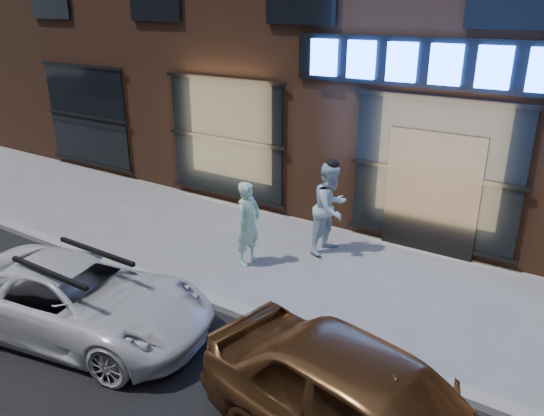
# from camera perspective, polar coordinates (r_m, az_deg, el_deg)

# --- Properties ---
(ground) EXTENTS (90.00, 90.00, 0.00)m
(ground) POSITION_cam_1_polar(r_m,az_deg,el_deg) (7.82, 6.85, -14.98)
(ground) COLOR slate
(ground) RESTS_ON ground
(curb) EXTENTS (60.00, 0.25, 0.12)m
(curb) POSITION_cam_1_polar(r_m,az_deg,el_deg) (7.79, 6.87, -14.63)
(curb) COLOR gray
(curb) RESTS_ON ground
(man_bowtie) EXTENTS (0.42, 0.61, 1.60)m
(man_bowtie) POSITION_cam_1_polar(r_m,az_deg,el_deg) (9.78, -2.56, -1.70)
(man_bowtie) COLOR #A3D7B6
(man_bowtie) RESTS_ON ground
(man_cap) EXTENTS (0.81, 0.97, 1.81)m
(man_cap) POSITION_cam_1_polar(r_m,az_deg,el_deg) (10.28, 6.33, -0.02)
(man_cap) COLOR silver
(man_cap) RESTS_ON ground
(white_suv) EXTENTS (4.33, 2.65, 1.12)m
(white_suv) POSITION_cam_1_polar(r_m,az_deg,el_deg) (8.34, -20.06, -9.18)
(white_suv) COLOR silver
(white_suv) RESTS_ON ground
(gold_sedan) EXTENTS (4.28, 2.36, 1.38)m
(gold_sedan) POSITION_cam_1_polar(r_m,az_deg,el_deg) (5.87, 10.85, -21.02)
(gold_sedan) COLOR brown
(gold_sedan) RESTS_ON ground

